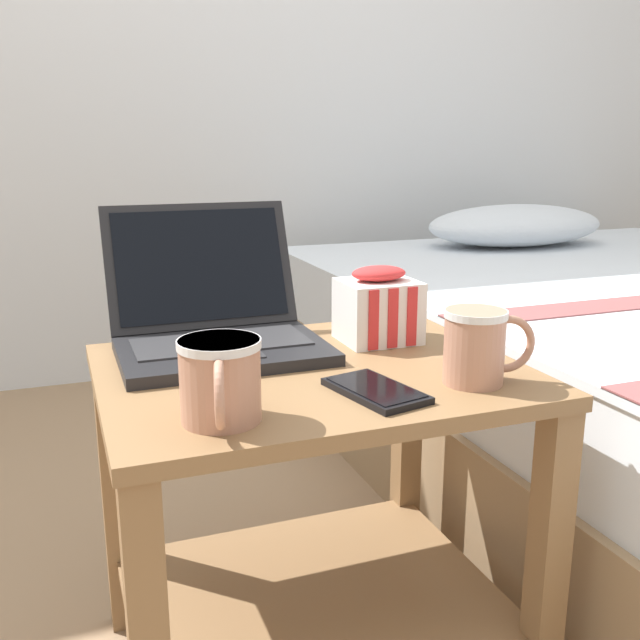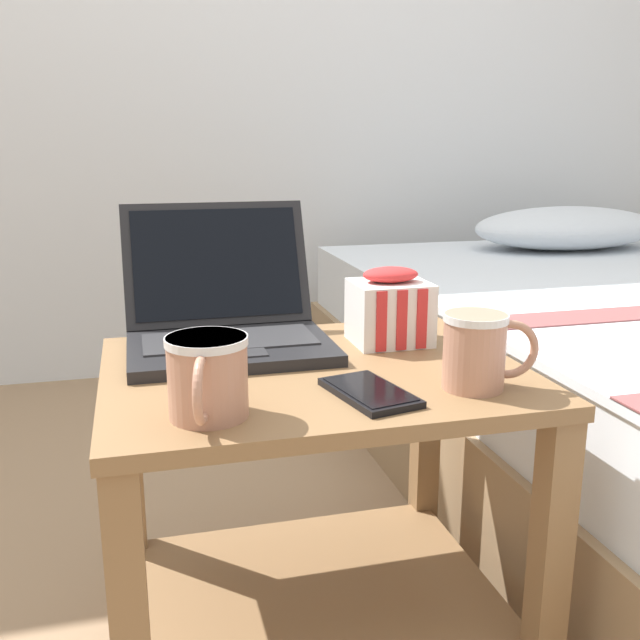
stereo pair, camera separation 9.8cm
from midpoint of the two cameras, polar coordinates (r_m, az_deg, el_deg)
The scene contains 7 objects.
back_wall at distance 2.62m, azimuth -15.24°, elevation 22.96°, with size 8.00×0.05×2.50m.
bedside_table at distance 1.11m, azimuth -3.28°, elevation -12.88°, with size 0.60×0.48×0.51m.
laptop at distance 1.14m, azimuth -10.83°, elevation -0.10°, with size 0.31×0.31×0.22m.
mug_front_left at distance 0.84m, azimuth -11.34°, elevation -4.53°, with size 0.10×0.14×0.10m.
mug_front_right at distance 0.97m, azimuth 9.66°, elevation -1.86°, with size 0.13×0.08×0.10m.
snack_bag at distance 1.16m, azimuth 2.28°, elevation 0.99°, with size 0.12×0.11×0.12m.
cell_phone at distance 0.93m, azimuth 1.45°, elevation -5.71°, with size 0.11×0.16×0.01m.
Camera 1 is at (-0.34, -0.93, 0.83)m, focal length 40.00 mm.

